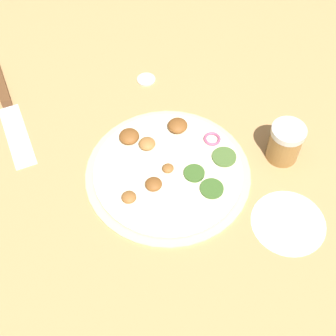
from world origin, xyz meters
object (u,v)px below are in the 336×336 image
at_px(knife, 4,96).
at_px(loose_cap, 146,79).
at_px(pizza, 168,169).
at_px(spice_jar, 285,143).

height_order(knife, loose_cap, knife).
bearing_deg(loose_cap, pizza, 65.52).
height_order(knife, spice_jar, spice_jar).
bearing_deg(knife, pizza, 37.90).
bearing_deg(spice_jar, loose_cap, -73.20).
bearing_deg(pizza, knife, -64.16).
xyz_separation_m(pizza, knife, (0.17, -0.34, 0.00)).
relative_size(knife, spice_jar, 3.82).
bearing_deg(knife, spice_jar, 51.61).
bearing_deg(pizza, loose_cap, -114.48).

